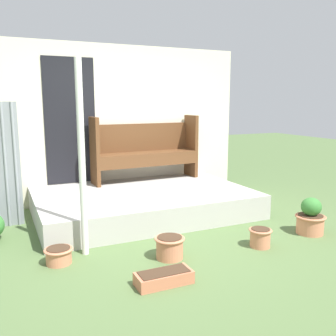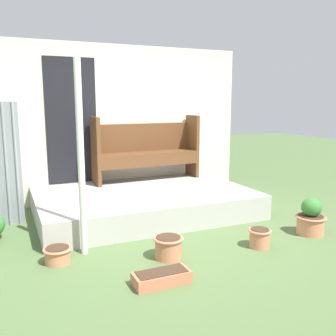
{
  "view_description": "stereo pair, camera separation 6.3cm",
  "coord_description": "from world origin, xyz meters",
  "px_view_note": "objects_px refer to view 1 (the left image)",
  "views": [
    {
      "loc": [
        -1.83,
        -4.09,
        1.67
      ],
      "look_at": [
        0.21,
        0.35,
        0.8
      ],
      "focal_mm": 40.0,
      "sensor_mm": 36.0,
      "label": 1
    },
    {
      "loc": [
        -1.77,
        -4.12,
        1.67
      ],
      "look_at": [
        0.21,
        0.35,
        0.8
      ],
      "focal_mm": 40.0,
      "sensor_mm": 36.0,
      "label": 2
    }
  ],
  "objects_px": {
    "flower_pot_right": "(260,237)",
    "flower_pot_far_right": "(310,218)",
    "planter_box_rect": "(164,278)",
    "support_post": "(82,160)",
    "bench": "(145,148)",
    "flower_pot_middle": "(170,246)",
    "flower_pot_left": "(59,255)"
  },
  "relations": [
    {
      "from": "support_post",
      "to": "flower_pot_middle",
      "type": "relative_size",
      "value": 6.39
    },
    {
      "from": "flower_pot_far_right",
      "to": "planter_box_rect",
      "type": "height_order",
      "value": "flower_pot_far_right"
    },
    {
      "from": "flower_pot_middle",
      "to": "bench",
      "type": "bearing_deg",
      "value": 74.78
    },
    {
      "from": "bench",
      "to": "flower_pot_middle",
      "type": "relative_size",
      "value": 5.51
    },
    {
      "from": "flower_pot_middle",
      "to": "flower_pot_far_right",
      "type": "height_order",
      "value": "flower_pot_far_right"
    },
    {
      "from": "flower_pot_right",
      "to": "flower_pot_far_right",
      "type": "xyz_separation_m",
      "value": [
        0.87,
        0.1,
        0.08
      ]
    },
    {
      "from": "support_post",
      "to": "bench",
      "type": "height_order",
      "value": "support_post"
    },
    {
      "from": "flower_pot_left",
      "to": "flower_pot_middle",
      "type": "xyz_separation_m",
      "value": [
        1.11,
        -0.36,
        0.04
      ]
    },
    {
      "from": "support_post",
      "to": "planter_box_rect",
      "type": "xyz_separation_m",
      "value": [
        0.51,
        -1.01,
        -1.0
      ]
    },
    {
      "from": "flower_pot_middle",
      "to": "planter_box_rect",
      "type": "relative_size",
      "value": 0.62
    },
    {
      "from": "flower_pot_middle",
      "to": "support_post",
      "type": "bearing_deg",
      "value": 148.22
    },
    {
      "from": "flower_pot_far_right",
      "to": "planter_box_rect",
      "type": "xyz_separation_m",
      "value": [
        -2.26,
        -0.46,
        -0.14
      ]
    },
    {
      "from": "flower_pot_left",
      "to": "flower_pot_far_right",
      "type": "distance_m",
      "value": 3.1
    },
    {
      "from": "flower_pot_left",
      "to": "flower_pot_far_right",
      "type": "height_order",
      "value": "flower_pot_far_right"
    },
    {
      "from": "bench",
      "to": "flower_pot_left",
      "type": "relative_size",
      "value": 6.04
    },
    {
      "from": "flower_pot_middle",
      "to": "planter_box_rect",
      "type": "bearing_deg",
      "value": -120.03
    },
    {
      "from": "flower_pot_far_right",
      "to": "planter_box_rect",
      "type": "relative_size",
      "value": 0.89
    },
    {
      "from": "flower_pot_middle",
      "to": "flower_pot_far_right",
      "type": "bearing_deg",
      "value": -1.39
    },
    {
      "from": "support_post",
      "to": "flower_pot_far_right",
      "type": "distance_m",
      "value": 2.95
    },
    {
      "from": "support_post",
      "to": "flower_pot_left",
      "type": "xyz_separation_m",
      "value": [
        -0.31,
        -0.14,
        -0.96
      ]
    },
    {
      "from": "support_post",
      "to": "planter_box_rect",
      "type": "bearing_deg",
      "value": -63.12
    },
    {
      "from": "flower_pot_right",
      "to": "planter_box_rect",
      "type": "xyz_separation_m",
      "value": [
        -1.39,
        -0.36,
        -0.06
      ]
    },
    {
      "from": "bench",
      "to": "planter_box_rect",
      "type": "xyz_separation_m",
      "value": [
        -0.95,
        -2.92,
        -0.84
      ]
    },
    {
      "from": "support_post",
      "to": "bench",
      "type": "relative_size",
      "value": 1.16
    },
    {
      "from": "flower_pot_right",
      "to": "flower_pot_far_right",
      "type": "distance_m",
      "value": 0.88
    },
    {
      "from": "bench",
      "to": "flower_pot_right",
      "type": "relative_size",
      "value": 6.76
    },
    {
      "from": "flower_pot_middle",
      "to": "flower_pot_right",
      "type": "relative_size",
      "value": 1.23
    },
    {
      "from": "flower_pot_left",
      "to": "planter_box_rect",
      "type": "height_order",
      "value": "flower_pot_left"
    },
    {
      "from": "flower_pot_far_right",
      "to": "planter_box_rect",
      "type": "bearing_deg",
      "value": -168.48
    },
    {
      "from": "support_post",
      "to": "bench",
      "type": "distance_m",
      "value": 2.41
    },
    {
      "from": "flower_pot_middle",
      "to": "flower_pot_far_right",
      "type": "xyz_separation_m",
      "value": [
        1.96,
        -0.05,
        0.07
      ]
    },
    {
      "from": "flower_pot_right",
      "to": "flower_pot_far_right",
      "type": "height_order",
      "value": "flower_pot_far_right"
    }
  ]
}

